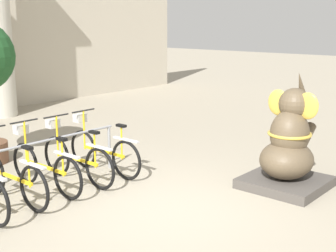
{
  "coord_description": "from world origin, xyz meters",
  "views": [
    {
      "loc": [
        -4.49,
        -3.97,
        2.54
      ],
      "look_at": [
        0.69,
        0.47,
        1.0
      ],
      "focal_mm": 50.0,
      "sensor_mm": 36.0,
      "label": 1
    }
  ],
  "objects_px": {
    "bicycle_1": "(10,175)",
    "bicycle_2": "(44,165)",
    "elephant_statue": "(288,149)",
    "bicycle_4": "(102,150)",
    "bicycle_3": "(76,157)"
  },
  "relations": [
    {
      "from": "bicycle_1",
      "to": "bicycle_4",
      "type": "distance_m",
      "value": 1.74
    },
    {
      "from": "bicycle_1",
      "to": "elephant_statue",
      "type": "height_order",
      "value": "elephant_statue"
    },
    {
      "from": "bicycle_1",
      "to": "elephant_statue",
      "type": "distance_m",
      "value": 4.16
    },
    {
      "from": "bicycle_3",
      "to": "elephant_statue",
      "type": "distance_m",
      "value": 3.36
    },
    {
      "from": "bicycle_2",
      "to": "elephant_statue",
      "type": "distance_m",
      "value": 3.76
    },
    {
      "from": "elephant_statue",
      "to": "bicycle_3",
      "type": "bearing_deg",
      "value": 126.69
    },
    {
      "from": "bicycle_3",
      "to": "bicycle_4",
      "type": "bearing_deg",
      "value": 1.78
    },
    {
      "from": "bicycle_4",
      "to": "bicycle_1",
      "type": "bearing_deg",
      "value": -179.53
    },
    {
      "from": "bicycle_3",
      "to": "bicycle_4",
      "type": "distance_m",
      "value": 0.58
    },
    {
      "from": "bicycle_1",
      "to": "elephant_statue",
      "type": "xyz_separation_m",
      "value": [
        3.16,
        -2.69,
        0.21
      ]
    },
    {
      "from": "bicycle_3",
      "to": "bicycle_1",
      "type": "bearing_deg",
      "value": 179.82
    },
    {
      "from": "bicycle_1",
      "to": "bicycle_2",
      "type": "bearing_deg",
      "value": 2.95
    },
    {
      "from": "bicycle_2",
      "to": "bicycle_3",
      "type": "height_order",
      "value": "same"
    },
    {
      "from": "bicycle_3",
      "to": "elephant_statue",
      "type": "height_order",
      "value": "elephant_statue"
    },
    {
      "from": "bicycle_2",
      "to": "bicycle_4",
      "type": "relative_size",
      "value": 1.0
    }
  ]
}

